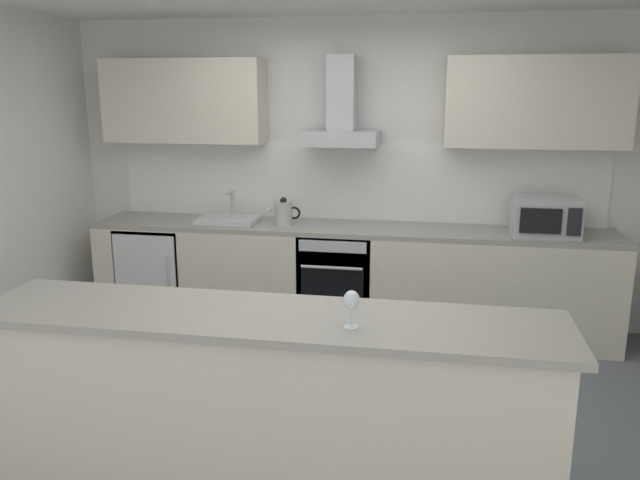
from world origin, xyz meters
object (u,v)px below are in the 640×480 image
at_px(sink, 229,219).
at_px(refrigerator, 160,272).
at_px(wine_glass, 351,302).
at_px(kettle, 284,213).
at_px(range_hood, 341,117).
at_px(microwave, 545,216).
at_px(oven, 338,278).

bearing_deg(sink, refrigerator, -178.80).
bearing_deg(wine_glass, refrigerator, 130.78).
distance_m(kettle, range_hood, 0.92).
relative_size(refrigerator, sink, 1.70).
distance_m(microwave, wine_glass, 2.62).
xyz_separation_m(microwave, kettle, (-2.08, -0.01, -0.04)).
relative_size(kettle, range_hood, 0.40).
height_order(microwave, wine_glass, microwave).
bearing_deg(kettle, range_hood, 19.84).
bearing_deg(microwave, refrigerator, 179.55).
distance_m(microwave, sink, 2.58).
height_order(oven, kettle, kettle).
bearing_deg(oven, wine_glass, -79.83).
bearing_deg(refrigerator, oven, 0.10).
relative_size(refrigerator, microwave, 1.70).
bearing_deg(wine_glass, microwave, 62.65).
bearing_deg(sink, microwave, -0.87).
xyz_separation_m(refrigerator, range_hood, (1.61, 0.13, 1.36)).
distance_m(refrigerator, wine_glass, 3.17).
relative_size(refrigerator, kettle, 2.94).
bearing_deg(range_hood, oven, -90.00).
xyz_separation_m(oven, kettle, (-0.45, -0.03, 0.55)).
relative_size(sink, wine_glass, 2.81).
height_order(oven, sink, sink).
bearing_deg(oven, refrigerator, -179.90).
bearing_deg(oven, kettle, -175.74).
distance_m(refrigerator, microwave, 3.29).
xyz_separation_m(microwave, wine_glass, (-1.20, -2.32, 0.02)).
height_order(microwave, range_hood, range_hood).
distance_m(sink, wine_glass, 2.74).
xyz_separation_m(oven, wine_glass, (0.42, -2.35, 0.61)).
bearing_deg(refrigerator, range_hood, 4.71).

